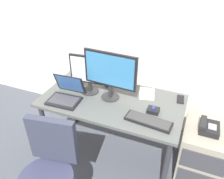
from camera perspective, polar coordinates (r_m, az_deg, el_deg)
ground_plane at (r=2.76m, az=0.00°, el=-15.04°), size 8.00×8.00×0.00m
back_wall at (r=2.62m, az=6.24°, el=18.29°), size 6.00×0.10×2.80m
desk at (r=2.32m, az=0.00°, el=-4.20°), size 1.41×0.74×0.73m
file_cabinet at (r=2.51m, az=21.51°, el=-14.31°), size 0.42×0.53×0.60m
desk_phone at (r=2.27m, az=22.98°, el=-8.69°), size 0.17×0.20×0.09m
office_chair at (r=2.08m, az=-15.18°, el=-20.54°), size 0.52×0.52×0.93m
monitor_main at (r=2.15m, az=-0.49°, el=4.27°), size 0.53×0.18×0.49m
monitor_side at (r=2.29m, az=-5.78°, el=4.24°), size 0.40×0.18×0.41m
keyboard at (r=2.02m, az=9.08°, el=-7.77°), size 0.42×0.17×0.03m
laptop at (r=2.30m, az=-11.40°, el=-1.21°), size 0.32×0.31×0.23m
trackball_mouse at (r=2.13m, az=10.27°, el=-5.09°), size 0.11×0.09×0.07m
coffee_mug at (r=2.47m, az=-0.71°, el=2.07°), size 0.10×0.09×0.11m
paper_notepad at (r=2.38m, az=8.72°, el=-1.05°), size 0.19×0.24×0.01m
cell_phone at (r=2.37m, az=16.74°, el=-2.36°), size 0.08×0.15×0.01m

